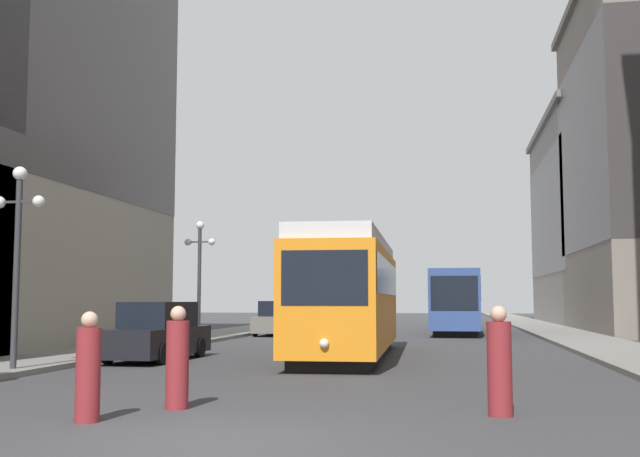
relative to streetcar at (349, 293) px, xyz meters
The scene contains 13 objects.
ground_plane 15.38m from the streetcar, 89.03° to the right, with size 200.00×200.00×0.00m, color #38383A.
sidewalk_left 26.33m from the streetcar, 109.36° to the left, with size 3.29×120.00×0.15m, color gray.
sidewalk_right 26.51m from the streetcar, 69.59° to the left, with size 3.29×120.00×0.15m, color gray.
streetcar is the anchor object (origin of this frame).
transit_bus 19.66m from the streetcar, 79.31° to the left, with size 2.83×12.64×3.45m.
parked_car_left_near 16.00m from the streetcar, 111.16° to the left, with size 1.94×4.48×1.82m.
parked_car_left_mid 6.34m from the streetcar, 157.87° to the right, with size 2.05×4.98×1.82m.
pedestrian_crossing_near 12.63m from the streetcar, 96.42° to the right, with size 0.40×0.40×1.78m.
pedestrian_crossing_far 13.13m from the streetcar, 71.84° to the right, with size 0.40×0.40×1.79m.
pedestrian_on_sidewalk 14.33m from the streetcar, 99.17° to the right, with size 0.38×0.38×1.70m.
lamp_post_left_near 10.65m from the streetcar, 136.55° to the right, with size 1.41×0.36×5.18m.
lamp_post_left_far 10.76m from the streetcar, 135.96° to the left, with size 1.41×0.36×5.23m.
building_right_far 41.78m from the streetcar, 64.30° to the left, with size 14.73×20.84×15.91m.
Camera 1 is at (3.02, -10.19, 1.88)m, focal length 43.22 mm.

